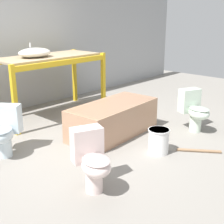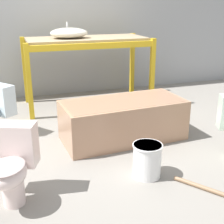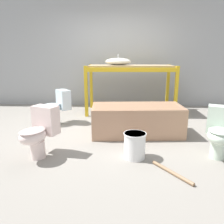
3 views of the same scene
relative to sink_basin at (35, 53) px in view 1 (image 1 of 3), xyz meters
The scene contains 10 objects.
ground_plane 1.67m from the sink_basin, 96.73° to the right, with size 12.00×12.00×0.00m, color gray.
warehouse_wall_rear 0.94m from the sink_basin, 99.18° to the left, with size 10.80×0.08×3.20m.
shelving_rack 0.37m from the sink_basin, ahead, with size 2.04×0.94×1.12m.
sink_basin is the anchor object (origin of this frame).
bathtub_main 1.81m from the sink_basin, 77.05° to the right, with size 1.56×0.79×0.51m.
toilet_near 2.79m from the sink_basin, 112.30° to the right, with size 0.50×0.63×0.67m.
toilet_far 1.76m from the sink_basin, 141.03° to the right, with size 0.63×0.59×0.67m.
toilet_extra 2.87m from the sink_basin, 59.92° to the right, with size 0.51×0.63×0.67m.
bucket_white 2.67m from the sink_basin, 84.04° to the right, with size 0.30×0.30×0.35m.
loose_pipe 3.17m from the sink_basin, 76.98° to the right, with size 0.38×0.52×0.04m.
Camera 1 is at (-2.95, -3.53, 1.85)m, focal length 50.00 mm.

